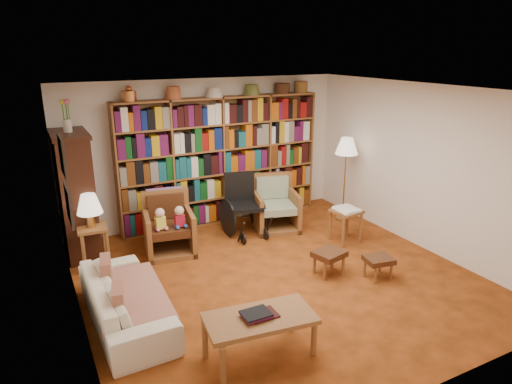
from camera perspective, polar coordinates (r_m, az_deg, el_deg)
floor at (r=6.35m, az=2.65°, el=-10.52°), size 5.00×5.00×0.00m
ceiling at (r=5.61m, az=3.02°, el=12.58°), size 5.00×5.00×0.00m
wall_back at (r=8.05m, az=-6.13°, el=5.06°), size 5.00×0.00×5.00m
wall_front at (r=4.05m, az=20.99°, el=-9.18°), size 5.00×0.00×5.00m
wall_left at (r=5.15m, az=-22.11°, el=-3.53°), size 0.00×5.00×5.00m
wall_right at (r=7.39m, az=19.90°, el=2.95°), size 0.00×5.00×5.00m
bookshelf at (r=7.98m, az=-4.32°, el=4.42°), size 3.60×0.30×2.42m
curio_cabinet at (r=7.15m, az=-21.58°, el=-0.18°), size 0.50×0.95×2.40m
framed_pictures at (r=5.32m, az=-22.68°, el=1.34°), size 0.03×0.52×0.97m
sofa at (r=5.49m, az=-15.99°, el=-12.86°), size 1.87×0.77×0.54m
sofa_throw at (r=5.48m, az=-15.50°, el=-12.50°), size 0.82×1.45×0.04m
cushion_left at (r=5.70m, az=-18.18°, el=-9.85°), size 0.18×0.38×0.37m
cushion_right at (r=5.09m, az=-16.80°, el=-13.24°), size 0.18×0.37×0.35m
side_table_lamp at (r=6.82m, az=-19.70°, el=-5.41°), size 0.42×0.42×0.61m
table_lamp at (r=6.65m, az=-20.13°, el=-1.54°), size 0.35×0.35×0.47m
armchair_leather at (r=7.10m, az=-11.02°, el=-4.34°), size 0.84×0.87×0.92m
armchair_sage at (r=7.87m, az=2.13°, el=-2.01°), size 0.92×0.93×0.91m
wheelchair at (r=7.56m, az=-1.60°, el=-1.85°), size 0.61×0.82×1.03m
floor_lamp at (r=8.12m, az=11.26°, el=5.25°), size 0.40×0.40×1.50m
side_table_papers at (r=7.37m, az=11.18°, el=-2.97°), size 0.48×0.48×0.57m
footstool_a at (r=6.36m, az=9.13°, el=-7.83°), size 0.48×0.43×0.34m
footstool_b at (r=6.41m, az=15.08°, el=-8.33°), size 0.41×0.36×0.31m
coffee_table at (r=4.70m, az=0.48°, el=-15.83°), size 1.15×0.68×0.51m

